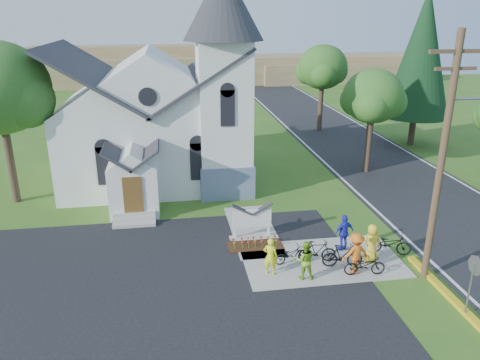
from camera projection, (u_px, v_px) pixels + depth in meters
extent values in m
plane|color=#34611B|center=(292.00, 269.00, 20.27)|extent=(120.00, 120.00, 0.00)
cube|color=black|center=(124.00, 312.00, 17.39)|extent=(20.00, 16.00, 0.02)
cube|color=black|center=(368.00, 158.00, 35.66)|extent=(8.00, 90.00, 0.02)
cube|color=#9C978D|center=(322.00, 260.00, 20.95)|extent=(7.00, 4.00, 0.05)
cube|color=white|center=(153.00, 141.00, 30.62)|extent=(11.00, 9.00, 5.00)
cube|color=slate|center=(225.00, 176.00, 28.69)|extent=(3.20, 3.20, 2.00)
cube|color=white|center=(224.00, 120.00, 27.50)|extent=(3.00, 3.00, 9.00)
cone|color=#29282D|center=(223.00, 2.00, 25.29)|extent=(4.50, 4.50, 4.00)
cube|color=white|center=(134.00, 189.00, 25.56)|extent=(2.60, 2.40, 2.80)
cube|color=brown|center=(133.00, 195.00, 24.38)|extent=(1.00, 0.10, 2.00)
cube|color=#9C978D|center=(252.00, 237.00, 23.05)|extent=(2.20, 0.40, 0.10)
cube|color=white|center=(235.00, 229.00, 22.76)|extent=(0.12, 0.12, 1.00)
cube|color=white|center=(269.00, 227.00, 23.01)|extent=(0.12, 0.12, 1.00)
cube|color=white|center=(252.00, 218.00, 22.71)|extent=(1.90, 0.14, 0.90)
cube|color=#33200E|center=(255.00, 246.00, 22.22)|extent=(2.60, 1.10, 0.07)
cylinder|color=#453122|center=(441.00, 164.00, 17.95)|extent=(0.28, 0.28, 10.00)
cube|color=#453122|center=(458.00, 51.00, 16.52)|extent=(2.20, 0.14, 0.14)
cube|color=#453122|center=(456.00, 69.00, 16.73)|extent=(1.60, 0.12, 0.12)
cylinder|color=gray|center=(478.00, 98.00, 17.26)|extent=(2.20, 0.10, 0.10)
cylinder|color=gray|center=(469.00, 290.00, 16.79)|extent=(0.07, 0.07, 2.20)
cylinder|color=#B21414|center=(475.00, 266.00, 16.45)|extent=(0.04, 0.76, 0.76)
cylinder|color=#38271E|center=(10.00, 161.00, 26.68)|extent=(0.44, 0.44, 4.95)
cylinder|color=#38271E|center=(368.00, 143.00, 31.97)|extent=(0.44, 0.44, 4.05)
ellipsoid|color=#2A6021|center=(373.00, 96.00, 30.87)|extent=(4.00, 4.00, 3.60)
cylinder|color=#38271E|center=(320.00, 106.00, 43.11)|extent=(0.44, 0.44, 4.50)
ellipsoid|color=#2A6021|center=(323.00, 67.00, 41.90)|extent=(4.40, 4.40, 3.96)
cylinder|color=#38271E|center=(412.00, 131.00, 38.77)|extent=(0.50, 0.50, 2.40)
cone|color=black|center=(422.00, 54.00, 36.66)|extent=(5.20, 5.20, 10.00)
cube|color=brown|center=(237.00, 70.00, 72.49)|extent=(60.00, 8.00, 4.00)
cube|color=brown|center=(132.00, 65.00, 71.74)|extent=(30.00, 6.00, 5.60)
cube|color=brown|center=(340.00, 72.00, 73.13)|extent=(25.00, 6.00, 3.00)
imported|color=#F2F71D|center=(270.00, 256.00, 19.55)|extent=(0.71, 0.59, 1.65)
imported|color=black|center=(290.00, 254.00, 20.59)|extent=(1.61, 0.93, 0.80)
imported|color=#75AE20|center=(305.00, 260.00, 19.25)|extent=(0.92, 0.77, 1.68)
imported|color=black|center=(342.00, 256.00, 20.19)|extent=(1.82, 0.75, 1.06)
imported|color=#272DC4|center=(344.00, 232.00, 21.56)|extent=(1.11, 0.70, 1.75)
imported|color=black|center=(365.00, 265.00, 19.60)|extent=(1.80, 0.78, 0.92)
imported|color=orange|center=(356.00, 253.00, 19.63)|extent=(1.26, 0.83, 1.83)
imported|color=black|center=(317.00, 251.00, 20.61)|extent=(1.73, 0.62, 1.02)
imported|color=yellow|center=(372.00, 243.00, 20.57)|extent=(0.87, 0.57, 1.75)
imported|color=black|center=(389.00, 243.00, 21.31)|extent=(2.06, 1.35, 1.02)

